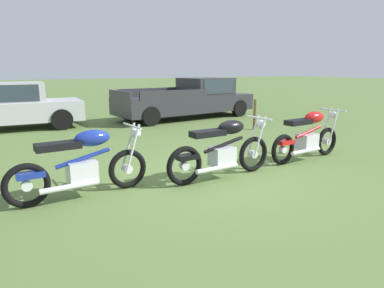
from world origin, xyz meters
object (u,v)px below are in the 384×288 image
(motorcycle_black, at_px, (223,150))
(car_silver, at_px, (7,104))
(fence_post_wooden, at_px, (255,114))
(pickup_truck_charcoal, at_px, (192,98))
(motorcycle_red, at_px, (308,136))
(motorcycle_blue, at_px, (82,164))

(motorcycle_black, xyz_separation_m, car_silver, (-3.28, 7.11, 0.30))
(motorcycle_black, relative_size, fence_post_wooden, 2.27)
(motorcycle_black, distance_m, fence_post_wooden, 5.04)
(motorcycle_black, height_order, pickup_truck_charcoal, pickup_truck_charcoal)
(motorcycle_red, height_order, car_silver, car_silver)
(car_silver, relative_size, pickup_truck_charcoal, 0.75)
(motorcycle_blue, height_order, fence_post_wooden, motorcycle_blue)
(motorcycle_black, bearing_deg, car_silver, 109.89)
(motorcycle_black, height_order, car_silver, car_silver)
(motorcycle_black, distance_m, motorcycle_red, 2.22)
(pickup_truck_charcoal, bearing_deg, motorcycle_black, -121.93)
(motorcycle_black, bearing_deg, motorcycle_blue, 171.15)
(car_silver, relative_size, fence_post_wooden, 4.51)
(car_silver, bearing_deg, pickup_truck_charcoal, -2.16)
(motorcycle_red, bearing_deg, motorcycle_black, 179.72)
(car_silver, height_order, pickup_truck_charcoal, pickup_truck_charcoal)
(motorcycle_blue, xyz_separation_m, motorcycle_red, (4.49, 0.08, 0.00))
(pickup_truck_charcoal, relative_size, fence_post_wooden, 6.00)
(car_silver, bearing_deg, motorcycle_blue, -81.95)
(motorcycle_red, distance_m, car_silver, 8.80)
(motorcycle_blue, relative_size, pickup_truck_charcoal, 0.37)
(fence_post_wooden, bearing_deg, motorcycle_red, -110.37)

